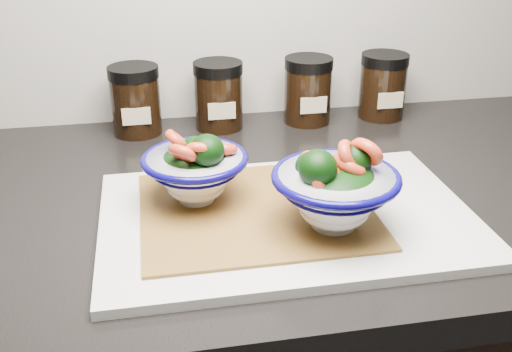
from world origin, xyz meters
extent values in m
cube|color=black|center=(0.00, 1.45, 0.88)|extent=(3.50, 0.60, 0.04)
cube|color=beige|center=(-0.06, 1.36, 0.91)|extent=(0.45, 0.30, 0.01)
cube|color=olive|center=(-0.09, 1.37, 0.91)|extent=(0.28, 0.24, 0.00)
cylinder|color=white|center=(-0.16, 1.41, 0.92)|extent=(0.05, 0.05, 0.01)
ellipsoid|color=white|center=(-0.16, 1.41, 0.94)|extent=(0.07, 0.07, 0.03)
torus|color=#090557|center=(-0.16, 1.41, 0.97)|extent=(0.13, 0.13, 0.01)
torus|color=#090557|center=(-0.16, 1.41, 0.96)|extent=(0.11, 0.11, 0.00)
ellipsoid|color=black|center=(-0.16, 1.41, 0.96)|extent=(0.10, 0.10, 0.04)
ellipsoid|color=black|center=(-0.14, 1.42, 0.97)|extent=(0.03, 0.03, 0.03)
cylinder|color=#477233|center=(-0.14, 1.42, 0.96)|extent=(0.02, 0.01, 0.02)
ellipsoid|color=black|center=(-0.14, 1.40, 0.98)|extent=(0.04, 0.04, 0.04)
cylinder|color=#477233|center=(-0.14, 1.40, 0.97)|extent=(0.01, 0.01, 0.02)
ellipsoid|color=black|center=(-0.15, 1.38, 0.99)|extent=(0.04, 0.04, 0.04)
cylinder|color=#477233|center=(-0.15, 1.38, 0.98)|extent=(0.02, 0.01, 0.03)
ellipsoid|color=black|center=(-0.16, 1.42, 0.97)|extent=(0.04, 0.04, 0.04)
cylinder|color=#477233|center=(-0.16, 1.42, 0.96)|extent=(0.01, 0.01, 0.03)
torus|color=#E84B2B|center=(-0.13, 1.41, 0.98)|extent=(0.05, 0.06, 0.02)
torus|color=#E84B2B|center=(-0.18, 1.43, 0.99)|extent=(0.04, 0.05, 0.05)
torus|color=#E84B2B|center=(-0.18, 1.38, 0.99)|extent=(0.06, 0.05, 0.04)
torus|color=#E84B2B|center=(-0.16, 1.38, 0.99)|extent=(0.05, 0.03, 0.05)
cylinder|color=#CCBC8E|center=(-0.15, 1.43, 0.99)|extent=(0.02, 0.02, 0.01)
cylinder|color=white|center=(-0.01, 1.31, 0.92)|extent=(0.05, 0.05, 0.01)
ellipsoid|color=white|center=(-0.01, 1.31, 0.94)|extent=(0.08, 0.08, 0.04)
torus|color=#090557|center=(-0.01, 1.31, 0.98)|extent=(0.15, 0.15, 0.01)
torus|color=#090557|center=(-0.01, 1.31, 0.96)|extent=(0.12, 0.12, 0.00)
ellipsoid|color=black|center=(-0.01, 1.31, 0.97)|extent=(0.11, 0.11, 0.05)
ellipsoid|color=black|center=(0.02, 1.32, 0.99)|extent=(0.04, 0.04, 0.04)
cylinder|color=#477233|center=(0.02, 1.32, 0.98)|extent=(0.01, 0.01, 0.02)
ellipsoid|color=black|center=(-0.03, 1.33, 0.98)|extent=(0.04, 0.04, 0.03)
cylinder|color=#477233|center=(-0.03, 1.33, 0.97)|extent=(0.02, 0.01, 0.03)
ellipsoid|color=black|center=(-0.04, 1.30, 1.00)|extent=(0.04, 0.04, 0.04)
cylinder|color=#477233|center=(-0.04, 1.30, 0.98)|extent=(0.01, 0.01, 0.03)
ellipsoid|color=black|center=(0.02, 1.33, 0.99)|extent=(0.03, 0.03, 0.03)
cylinder|color=#477233|center=(0.02, 1.33, 0.98)|extent=(0.01, 0.01, 0.02)
torus|color=#E84B2B|center=(0.03, 1.32, 1.00)|extent=(0.05, 0.05, 0.05)
torus|color=#E84B2B|center=(0.00, 1.32, 1.00)|extent=(0.04, 0.06, 0.06)
torus|color=#E84B2B|center=(-0.03, 1.35, 0.98)|extent=(0.06, 0.05, 0.05)
torus|color=#E84B2B|center=(-0.03, 1.30, 0.99)|extent=(0.05, 0.05, 0.06)
torus|color=#E84B2B|center=(0.00, 1.31, 0.99)|extent=(0.06, 0.06, 0.04)
cylinder|color=#CCBC8E|center=(-0.03, 1.30, 0.99)|extent=(0.02, 0.02, 0.02)
cylinder|color=#CCBC8E|center=(-0.01, 1.32, 0.99)|extent=(0.02, 0.02, 0.01)
cylinder|color=black|center=(-0.23, 1.69, 0.95)|extent=(0.08, 0.08, 0.09)
cylinder|color=black|center=(-0.23, 1.69, 1.00)|extent=(0.08, 0.08, 0.02)
cube|color=#C6B793|center=(-0.23, 1.65, 0.94)|extent=(0.05, 0.00, 0.03)
cylinder|color=black|center=(-0.10, 1.69, 0.95)|extent=(0.08, 0.08, 0.09)
cylinder|color=black|center=(-0.10, 1.69, 1.00)|extent=(0.08, 0.08, 0.02)
cube|color=#C6B793|center=(-0.10, 1.65, 0.94)|extent=(0.04, 0.00, 0.03)
cylinder|color=black|center=(0.06, 1.69, 0.95)|extent=(0.08, 0.08, 0.09)
cylinder|color=black|center=(0.06, 1.69, 1.00)|extent=(0.08, 0.08, 0.02)
cube|color=#C6B793|center=(0.06, 1.65, 0.94)|extent=(0.04, 0.00, 0.03)
cylinder|color=black|center=(0.19, 1.69, 0.95)|extent=(0.08, 0.08, 0.09)
cylinder|color=black|center=(0.19, 1.69, 1.00)|extent=(0.08, 0.08, 0.02)
cube|color=#C6B793|center=(0.19, 1.65, 0.94)|extent=(0.04, 0.00, 0.03)
camera|label=1|loc=(-0.21, 0.74, 1.27)|focal=42.00mm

